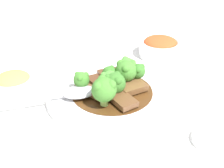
{
  "coord_description": "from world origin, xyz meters",
  "views": [
    {
      "loc": [
        -0.23,
        -0.52,
        0.38
      ],
      "look_at": [
        0.0,
        0.0,
        0.03
      ],
      "focal_mm": 50.0,
      "sensor_mm": 36.0,
      "label": 1
    }
  ],
  "objects_px": {
    "beef_strip_2": "(133,87)",
    "sauce_dish": "(212,139)",
    "beef_strip_1": "(94,92)",
    "broccoli_floret_3": "(81,79)",
    "side_bowl_kimchi": "(160,47)",
    "broccoli_floret_5": "(127,66)",
    "broccoli_floret_7": "(110,73)",
    "beef_strip_4": "(109,74)",
    "broccoli_floret_4": "(109,79)",
    "beef_strip_0": "(122,100)",
    "broccoli_floret_6": "(138,71)",
    "broccoli_floret_2": "(104,89)",
    "broccoli_floret_1": "(114,83)",
    "serving_spoon": "(73,93)",
    "broccoli_floret_0": "(126,70)",
    "main_plate": "(112,93)",
    "beef_strip_3": "(100,79)",
    "side_bowl_appetizer": "(13,84)"
  },
  "relations": [
    {
      "from": "broccoli_floret_2",
      "to": "broccoli_floret_7",
      "type": "xyz_separation_m",
      "value": [
        0.04,
        0.07,
        -0.01
      ]
    },
    {
      "from": "broccoli_floret_2",
      "to": "broccoli_floret_3",
      "type": "relative_size",
      "value": 1.53
    },
    {
      "from": "beef_strip_2",
      "to": "broccoli_floret_7",
      "type": "bearing_deg",
      "value": 126.93
    },
    {
      "from": "broccoli_floret_1",
      "to": "broccoli_floret_5",
      "type": "xyz_separation_m",
      "value": [
        0.05,
        0.05,
        0.0
      ]
    },
    {
      "from": "beef_strip_0",
      "to": "broccoli_floret_7",
      "type": "height_order",
      "value": "broccoli_floret_7"
    },
    {
      "from": "side_bowl_kimchi",
      "to": "broccoli_floret_5",
      "type": "bearing_deg",
      "value": -145.94
    },
    {
      "from": "broccoli_floret_1",
      "to": "broccoli_floret_3",
      "type": "distance_m",
      "value": 0.07
    },
    {
      "from": "broccoli_floret_3",
      "to": "beef_strip_2",
      "type": "bearing_deg",
      "value": -27.23
    },
    {
      "from": "side_bowl_appetizer",
      "to": "beef_strip_1",
      "type": "bearing_deg",
      "value": -34.96
    },
    {
      "from": "beef_strip_0",
      "to": "beef_strip_2",
      "type": "height_order",
      "value": "beef_strip_2"
    },
    {
      "from": "broccoli_floret_4",
      "to": "broccoli_floret_7",
      "type": "xyz_separation_m",
      "value": [
        0.01,
        0.02,
        0.0
      ]
    },
    {
      "from": "beef_strip_3",
      "to": "broccoli_floret_1",
      "type": "bearing_deg",
      "value": -82.78
    },
    {
      "from": "broccoli_floret_3",
      "to": "side_bowl_kimchi",
      "type": "xyz_separation_m",
      "value": [
        0.26,
        0.11,
        -0.01
      ]
    },
    {
      "from": "beef_strip_1",
      "to": "beef_strip_2",
      "type": "xyz_separation_m",
      "value": [
        0.08,
        -0.02,
        0.0
      ]
    },
    {
      "from": "beef_strip_1",
      "to": "broccoli_floret_5",
      "type": "height_order",
      "value": "broccoli_floret_5"
    },
    {
      "from": "broccoli_floret_0",
      "to": "side_bowl_kimchi",
      "type": "distance_m",
      "value": 0.21
    },
    {
      "from": "beef_strip_2",
      "to": "side_bowl_kimchi",
      "type": "distance_m",
      "value": 0.23
    },
    {
      "from": "broccoli_floret_4",
      "to": "serving_spoon",
      "type": "bearing_deg",
      "value": 178.8
    },
    {
      "from": "main_plate",
      "to": "beef_strip_3",
      "type": "xyz_separation_m",
      "value": [
        -0.01,
        0.05,
        0.01
      ]
    },
    {
      "from": "beef_strip_4",
      "to": "broccoli_floret_5",
      "type": "distance_m",
      "value": 0.05
    },
    {
      "from": "broccoli_floret_7",
      "to": "serving_spoon",
      "type": "distance_m",
      "value": 0.09
    },
    {
      "from": "broccoli_floret_0",
      "to": "sauce_dish",
      "type": "bearing_deg",
      "value": -73.48
    },
    {
      "from": "beef_strip_0",
      "to": "broccoli_floret_4",
      "type": "xyz_separation_m",
      "value": [
        -0.0,
        0.06,
        0.02
      ]
    },
    {
      "from": "broccoli_floret_4",
      "to": "broccoli_floret_7",
      "type": "bearing_deg",
      "value": 62.2
    },
    {
      "from": "main_plate",
      "to": "side_bowl_kimchi",
      "type": "height_order",
      "value": "side_bowl_kimchi"
    },
    {
      "from": "beef_strip_4",
      "to": "broccoli_floret_6",
      "type": "xyz_separation_m",
      "value": [
        0.05,
        -0.04,
        0.02
      ]
    },
    {
      "from": "beef_strip_1",
      "to": "broccoli_floret_0",
      "type": "distance_m",
      "value": 0.09
    },
    {
      "from": "broccoli_floret_4",
      "to": "beef_strip_2",
      "type": "bearing_deg",
      "value": -33.17
    },
    {
      "from": "broccoli_floret_7",
      "to": "side_bowl_appetizer",
      "type": "bearing_deg",
      "value": 158.97
    },
    {
      "from": "beef_strip_2",
      "to": "sauce_dish",
      "type": "bearing_deg",
      "value": -71.36
    },
    {
      "from": "broccoli_floret_1",
      "to": "broccoli_floret_4",
      "type": "relative_size",
      "value": 1.18
    },
    {
      "from": "beef_strip_0",
      "to": "broccoli_floret_6",
      "type": "distance_m",
      "value": 0.09
    },
    {
      "from": "broccoli_floret_7",
      "to": "beef_strip_0",
      "type": "bearing_deg",
      "value": -95.43
    },
    {
      "from": "beef_strip_0",
      "to": "side_bowl_appetizer",
      "type": "bearing_deg",
      "value": 141.05
    },
    {
      "from": "broccoli_floret_7",
      "to": "broccoli_floret_6",
      "type": "bearing_deg",
      "value": -15.19
    },
    {
      "from": "beef_strip_2",
      "to": "side_bowl_appetizer",
      "type": "bearing_deg",
      "value": 152.26
    },
    {
      "from": "broccoli_floret_7",
      "to": "beef_strip_4",
      "type": "bearing_deg",
      "value": 67.94
    },
    {
      "from": "beef_strip_1",
      "to": "broccoli_floret_3",
      "type": "xyz_separation_m",
      "value": [
        -0.02,
        0.03,
        0.02
      ]
    },
    {
      "from": "broccoli_floret_1",
      "to": "serving_spoon",
      "type": "distance_m",
      "value": 0.09
    },
    {
      "from": "beef_strip_0",
      "to": "beef_strip_4",
      "type": "distance_m",
      "value": 0.11
    },
    {
      "from": "beef_strip_3",
      "to": "side_bowl_kimchi",
      "type": "distance_m",
      "value": 0.23
    },
    {
      "from": "beef_strip_0",
      "to": "broccoli_floret_0",
      "type": "relative_size",
      "value": 1.25
    },
    {
      "from": "serving_spoon",
      "to": "broccoli_floret_1",
      "type": "bearing_deg",
      "value": -18.0
    },
    {
      "from": "side_bowl_kimchi",
      "to": "sauce_dish",
      "type": "xyz_separation_m",
      "value": [
        -0.1,
        -0.35,
        -0.02
      ]
    },
    {
      "from": "beef_strip_1",
      "to": "broccoli_floret_7",
      "type": "distance_m",
      "value": 0.06
    },
    {
      "from": "beef_strip_2",
      "to": "broccoli_floret_4",
      "type": "xyz_separation_m",
      "value": [
        -0.04,
        0.03,
        0.02
      ]
    },
    {
      "from": "beef_strip_4",
      "to": "broccoli_floret_1",
      "type": "distance_m",
      "value": 0.08
    },
    {
      "from": "broccoli_floret_0",
      "to": "beef_strip_0",
      "type": "bearing_deg",
      "value": -122.61
    },
    {
      "from": "beef_strip_1",
      "to": "broccoli_floret_6",
      "type": "xyz_separation_m",
      "value": [
        0.11,
        0.01,
        0.02
      ]
    },
    {
      "from": "main_plate",
      "to": "serving_spoon",
      "type": "bearing_deg",
      "value": 172.12
    }
  ]
}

